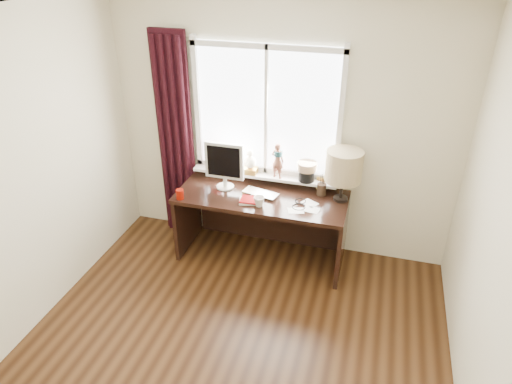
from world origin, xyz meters
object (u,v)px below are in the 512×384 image
(laptop, at_px, (261,194))
(red_cup, at_px, (180,194))
(mug, at_px, (259,201))
(table_lamp, at_px, (344,167))
(monitor, at_px, (224,163))
(desk, at_px, (264,211))

(laptop, relative_size, red_cup, 3.62)
(mug, distance_m, table_lamp, 0.86)
(laptop, relative_size, table_lamp, 0.69)
(mug, xyz_separation_m, monitor, (-0.44, 0.26, 0.23))
(mug, distance_m, monitor, 0.56)
(laptop, height_order, mug, mug)
(monitor, xyz_separation_m, table_lamp, (1.17, 0.07, 0.09))
(desk, bearing_deg, monitor, -174.78)
(red_cup, distance_m, desk, 0.89)
(mug, bearing_deg, desk, 95.65)
(table_lamp, bearing_deg, desk, -177.80)
(laptop, distance_m, monitor, 0.48)
(mug, relative_size, table_lamp, 0.20)
(red_cup, relative_size, monitor, 0.20)
(mug, bearing_deg, table_lamp, 24.13)
(laptop, distance_m, table_lamp, 0.86)
(red_cup, xyz_separation_m, table_lamp, (1.52, 0.41, 0.31))
(table_lamp, bearing_deg, mug, -155.87)
(desk, bearing_deg, table_lamp, 2.20)
(mug, relative_size, monitor, 0.21)
(red_cup, distance_m, monitor, 0.54)
(mug, height_order, table_lamp, table_lamp)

